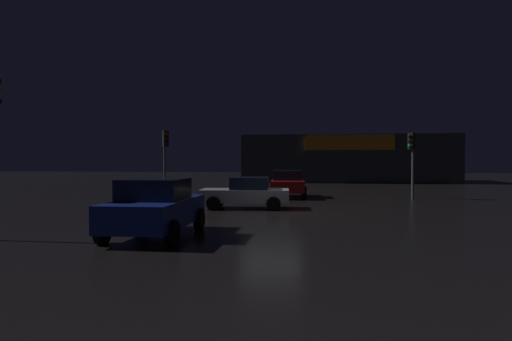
{
  "coord_description": "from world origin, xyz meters",
  "views": [
    {
      "loc": [
        1.82,
        -18.92,
        2.16
      ],
      "look_at": [
        -1.27,
        4.82,
        1.6
      ],
      "focal_mm": 32.07,
      "sensor_mm": 36.0,
      "label": 1
    }
  ],
  "objects_px": {
    "car_near": "(155,208)",
    "store_building": "(346,159)",
    "car_crossing": "(288,183)",
    "traffic_signal_opposite": "(165,148)",
    "car_far": "(246,193)",
    "traffic_signal_cross_right": "(412,152)"
  },
  "relations": [
    {
      "from": "car_far",
      "to": "car_crossing",
      "type": "distance_m",
      "value": 6.49
    },
    {
      "from": "store_building",
      "to": "traffic_signal_cross_right",
      "type": "bearing_deg",
      "value": -83.99
    },
    {
      "from": "store_building",
      "to": "car_crossing",
      "type": "height_order",
      "value": "store_building"
    },
    {
      "from": "traffic_signal_cross_right",
      "to": "car_crossing",
      "type": "relative_size",
      "value": 0.89
    },
    {
      "from": "traffic_signal_cross_right",
      "to": "car_near",
      "type": "relative_size",
      "value": 0.89
    },
    {
      "from": "car_near",
      "to": "car_crossing",
      "type": "height_order",
      "value": "car_near"
    },
    {
      "from": "traffic_signal_opposite",
      "to": "car_near",
      "type": "xyz_separation_m",
      "value": [
        4.54,
        -14.35,
        -2.06
      ]
    },
    {
      "from": "traffic_signal_opposite",
      "to": "car_near",
      "type": "relative_size",
      "value": 0.95
    },
    {
      "from": "car_far",
      "to": "traffic_signal_opposite",
      "type": "bearing_deg",
      "value": 131.63
    },
    {
      "from": "car_near",
      "to": "car_crossing",
      "type": "xyz_separation_m",
      "value": [
        2.89,
        13.97,
        -0.02
      ]
    },
    {
      "from": "car_crossing",
      "to": "car_far",
      "type": "bearing_deg",
      "value": -103.02
    },
    {
      "from": "traffic_signal_cross_right",
      "to": "traffic_signal_opposite",
      "type": "bearing_deg",
      "value": 177.74
    },
    {
      "from": "store_building",
      "to": "traffic_signal_cross_right",
      "type": "xyz_separation_m",
      "value": [
        2.17,
        -20.66,
        0.35
      ]
    },
    {
      "from": "car_near",
      "to": "traffic_signal_cross_right",
      "type": "bearing_deg",
      "value": 54.76
    },
    {
      "from": "car_near",
      "to": "car_crossing",
      "type": "bearing_deg",
      "value": 78.32
    },
    {
      "from": "store_building",
      "to": "car_near",
      "type": "xyz_separation_m",
      "value": [
        -7.57,
        -34.44,
        -1.45
      ]
    },
    {
      "from": "car_near",
      "to": "traffic_signal_opposite",
      "type": "bearing_deg",
      "value": 107.55
    },
    {
      "from": "store_building",
      "to": "car_crossing",
      "type": "relative_size",
      "value": 4.91
    },
    {
      "from": "traffic_signal_cross_right",
      "to": "car_crossing",
      "type": "xyz_separation_m",
      "value": [
        -6.85,
        0.18,
        -1.82
      ]
    },
    {
      "from": "car_crossing",
      "to": "store_building",
      "type": "bearing_deg",
      "value": 77.13
    },
    {
      "from": "car_near",
      "to": "store_building",
      "type": "bearing_deg",
      "value": 77.61
    },
    {
      "from": "traffic_signal_opposite",
      "to": "car_far",
      "type": "distance_m",
      "value": 9.24
    }
  ]
}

